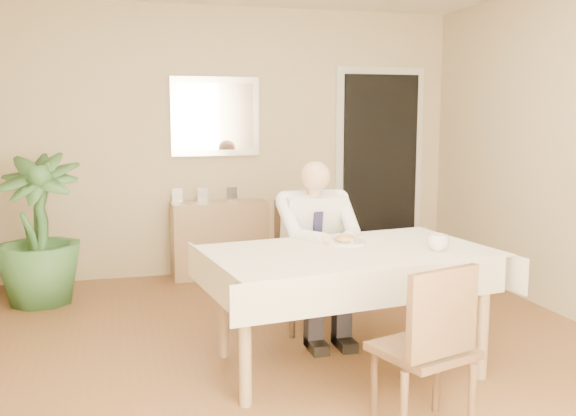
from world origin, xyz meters
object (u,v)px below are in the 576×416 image
object	(u,v)px
chair_far	(307,255)
coffee_mug	(438,243)
seated_man	(319,241)
sideboard	(220,239)
dining_table	(348,263)
chair_near	(430,342)
potted_palm	(38,230)

from	to	relation	value
chair_far	coffee_mug	world-z (taller)	chair_far
coffee_mug	chair_far	bearing A→B (deg)	116.07
seated_man	sideboard	xyz separation A→B (m)	(-0.42, 1.87, -0.32)
dining_table	sideboard	bearing A→B (deg)	91.73
chair_far	chair_near	size ratio (longest dim) A/B	1.06
dining_table	chair_near	distance (m)	0.97
sideboard	dining_table	bearing A→B (deg)	-82.71
chair_far	sideboard	world-z (taller)	chair_far
dining_table	chair_near	bearing A→B (deg)	-93.52
dining_table	coffee_mug	bearing A→B (deg)	-25.89
seated_man	sideboard	bearing A→B (deg)	102.59
dining_table	chair_near	xyz separation A→B (m)	(0.07, -0.95, -0.18)
sideboard	potted_palm	distance (m)	1.69
chair_near	sideboard	world-z (taller)	chair_near
dining_table	seated_man	bearing A→B (deg)	82.10
potted_palm	chair_far	bearing A→B (deg)	-28.06
seated_man	potted_palm	world-z (taller)	potted_palm
sideboard	potted_palm	size ratio (longest dim) A/B	0.73
chair_far	coffee_mug	bearing A→B (deg)	-58.67
chair_near	potted_palm	xyz separation A→B (m)	(-2.08, 2.91, 0.13)
coffee_mug	sideboard	xyz separation A→B (m)	(-0.93, 2.63, -0.44)
sideboard	potted_palm	world-z (taller)	potted_palm
seated_man	coffee_mug	xyz separation A→B (m)	(0.51, -0.76, 0.11)
dining_table	chair_near	size ratio (longest dim) A/B	2.11
chair_near	dining_table	bearing A→B (deg)	76.81
dining_table	potted_palm	bearing A→B (deg)	127.87
dining_table	chair_far	world-z (taller)	chair_far
sideboard	potted_palm	bearing A→B (deg)	-164.56
chair_near	potted_palm	distance (m)	3.58
coffee_mug	sideboard	world-z (taller)	coffee_mug
chair_far	seated_man	xyz separation A→B (m)	(-0.00, -0.29, 0.16)
chair_near	coffee_mug	size ratio (longest dim) A/B	6.95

